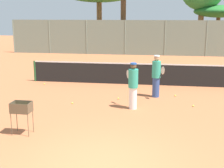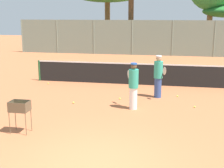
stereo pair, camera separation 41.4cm
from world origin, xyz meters
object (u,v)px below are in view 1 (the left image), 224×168
Objects in this scene: player_red_cap at (133,85)px; tennis_net at (133,73)px; ball_cart at (21,110)px; player_white_outfit at (156,76)px.

tennis_net is at bearing -22.28° from player_red_cap.
tennis_net is 7.46m from ball_cart.
tennis_net is 5.84× the size of player_white_outfit.
player_white_outfit is (1.15, -2.22, 0.36)m from tennis_net.
player_red_cap is 4.19m from ball_cart.
player_white_outfit reaches higher than ball_cart.
ball_cart is at bearing 107.63° from player_red_cap.
player_white_outfit is at bearing 51.34° from ball_cart.
tennis_net is at bearing 179.17° from player_white_outfit.
player_white_outfit is at bearing -51.37° from player_red_cap.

